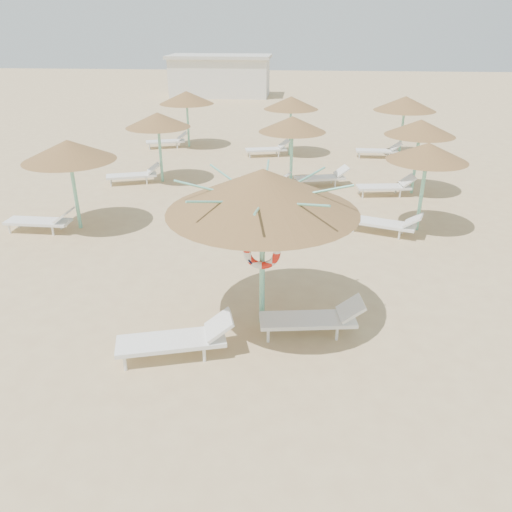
{
  "coord_description": "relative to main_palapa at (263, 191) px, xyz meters",
  "views": [
    {
      "loc": [
        0.87,
        -8.7,
        5.72
      ],
      "look_at": [
        0.04,
        0.66,
        1.3
      ],
      "focal_mm": 35.0,
      "sensor_mm": 36.0,
      "label": 1
    }
  ],
  "objects": [
    {
      "name": "service_hut",
      "position": [
        -6.21,
        34.82,
        -1.22
      ],
      "size": [
        8.4,
        4.4,
        3.25
      ],
      "color": "silver",
      "rests_on": "ground"
    },
    {
      "name": "ground",
      "position": [
        -0.21,
        -0.18,
        -2.87
      ],
      "size": [
        120.0,
        120.0,
        0.0
      ],
      "primitive_type": "plane",
      "color": "tan",
      "rests_on": "ground"
    },
    {
      "name": "lounger_main_b",
      "position": [
        1.08,
        -0.33,
        -2.51
      ],
      "size": [
        2.12,
        0.89,
        0.75
      ],
      "rotation": [
        0.0,
        0.0,
        0.14
      ],
      "color": "white",
      "rests_on": "ground"
    },
    {
      "name": "lounger_main_a",
      "position": [
        -1.45,
        -1.3,
        -2.49
      ],
      "size": [
        2.25,
        1.2,
        0.79
      ],
      "rotation": [
        0.0,
        0.0,
        0.27
      ],
      "color": "white",
      "rests_on": "ground"
    },
    {
      "name": "main_palapa",
      "position": [
        0.0,
        0.0,
        0.0
      ],
      "size": [
        3.67,
        3.67,
        3.29
      ],
      "color": "#77CEB1",
      "rests_on": "ground"
    },
    {
      "name": "palapa_field",
      "position": [
        2.56,
        9.97,
        -0.56
      ],
      "size": [
        21.1,
        13.78,
        2.71
      ],
      "color": "#77CEB1",
      "rests_on": "ground"
    }
  ]
}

